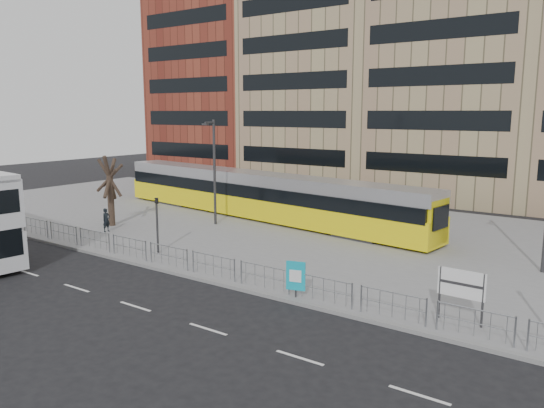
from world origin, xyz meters
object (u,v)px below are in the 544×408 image
Objects in this scene: station_sign at (461,286)px; bare_tree at (108,153)px; traffic_light_west at (157,218)px; lamp_post_west at (214,167)px; tram at (258,195)px; pedestrian at (106,220)px; ad_panel at (296,276)px.

bare_tree is at bearing 173.56° from station_sign.
lamp_post_west is at bearing 131.51° from traffic_light_west.
lamp_post_west is (-2.41, 7.53, 2.01)m from traffic_light_west.
tram is 11.29m from traffic_light_west.
lamp_post_west is (4.23, 5.87, 3.21)m from pedestrian.
lamp_post_west is at bearing 38.54° from bare_tree.
station_sign is at bearing -25.49° from tram.
traffic_light_west is 8.15m from lamp_post_west.
station_sign is 0.65× the size of traffic_light_west.
traffic_light_west reaches higher than pedestrian.
ad_panel is 15.91m from lamp_post_west.
lamp_post_west is at bearing -98.22° from tram.
bare_tree is (-1.32, 1.45, 4.19)m from pedestrian.
bare_tree reaches higher than ad_panel.
pedestrian is at bearing 152.75° from ad_panel.
station_sign is 1.30× the size of pedestrian.
lamp_post_west reaches higher than pedestrian.
ad_panel reaches higher than pedestrian.
ad_panel is 1.01× the size of pedestrian.
tram is at bearing 74.47° from lamp_post_west.
bare_tree is (-5.54, -4.41, 0.99)m from lamp_post_west.
traffic_light_west is 0.43× the size of bare_tree.
bare_tree reaches higher than pedestrian.
bare_tree is (-18.16, 4.78, 4.05)m from ad_panel.
ad_panel is 17.17m from pedestrian.
bare_tree reaches higher than traffic_light_west.
ad_panel is 0.51× the size of traffic_light_west.
pedestrian is 0.22× the size of bare_tree.
pedestrian is 6.95m from traffic_light_west.
traffic_light_west is at bearing -21.36° from bare_tree.
tram reaches higher than traffic_light_west.
tram reaches higher than ad_panel.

